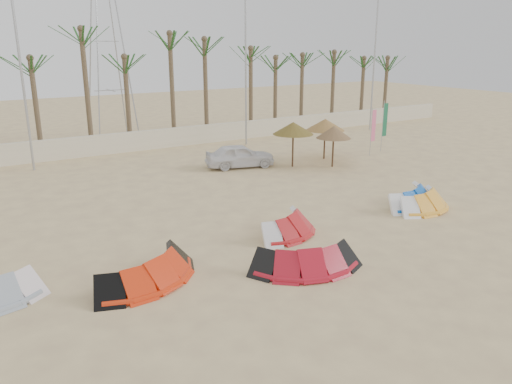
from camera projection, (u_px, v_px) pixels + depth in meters
ground at (362, 282)px, 15.00m from camera, size 120.00×120.00×0.00m
boundary_wall at (126, 142)px, 32.64m from camera, size 60.00×0.30×1.30m
palm_line at (122, 50)px, 32.54m from camera, size 52.00×4.00×7.70m
lamp_b at (21, 65)px, 26.51m from camera, size 1.25×0.14×11.00m
lamp_c at (246, 60)px, 33.65m from camera, size 1.25×0.14×11.00m
lamp_d at (375, 57)px, 39.78m from camera, size 1.25×0.14×11.00m
pylon at (114, 137)px, 38.20m from camera, size 3.00×3.00×14.00m
kite_red_left at (144, 266)px, 15.06m from camera, size 4.09×2.79×0.90m
kite_red_mid at (300, 255)px, 15.84m from camera, size 3.85×2.47×0.90m
kite_red_right at (285, 222)px, 18.76m from camera, size 3.42×2.50×0.90m
kite_orange at (420, 198)px, 21.62m from camera, size 3.40×2.13×0.90m
kite_blue at (407, 195)px, 22.14m from camera, size 3.68×2.38×0.90m
parasol_left at (293, 128)px, 28.33m from camera, size 2.34×2.34×2.59m
parasol_mid at (334, 132)px, 28.35m from camera, size 2.00×2.00×2.37m
parasol_right at (325, 125)px, 30.32m from camera, size 2.39×2.39×2.47m
flag_pink at (373, 127)px, 31.36m from camera, size 0.45×0.09×3.05m
flag_green at (385, 121)px, 32.61m from camera, size 0.45×0.05×3.32m
car at (240, 156)px, 28.64m from camera, size 4.23×2.57×1.34m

